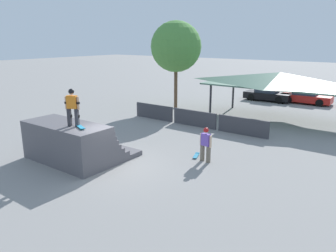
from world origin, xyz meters
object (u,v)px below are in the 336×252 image
object	(u,v)px
skateboard_on_deck	(81,127)
skateboard_on_ground	(196,155)
skater_on_deck	(72,105)
bystander_walking	(206,142)
parked_car_black	(267,94)
parked_car_red	(306,97)
tree_beside_pavilion	(176,47)

from	to	relation	value
skateboard_on_deck	skateboard_on_ground	world-z (taller)	skateboard_on_deck
skater_on_deck	skateboard_on_deck	size ratio (longest dim) A/B	2.14
skater_on_deck	bystander_walking	distance (m)	6.26
skateboard_on_deck	skateboard_on_ground	size ratio (longest dim) A/B	0.95
skater_on_deck	parked_car_black	bearing A→B (deg)	59.29
bystander_walking	skateboard_on_ground	xyz separation A→B (m)	(-0.70, 0.35, -0.92)
parked_car_black	parked_car_red	xyz separation A→B (m)	(3.24, 0.78, 0.00)
parked_car_black	parked_car_red	size ratio (longest dim) A/B	0.99
bystander_walking	parked_car_red	distance (m)	17.96
skateboard_on_deck	skateboard_on_ground	bearing A→B (deg)	75.74
skater_on_deck	bystander_walking	world-z (taller)	skater_on_deck
tree_beside_pavilion	parked_car_black	bearing A→B (deg)	56.59
skateboard_on_ground	tree_beside_pavilion	bearing A→B (deg)	19.83
tree_beside_pavilion	parked_car_black	xyz separation A→B (m)	(5.09, 7.71, -4.42)
skateboard_on_deck	tree_beside_pavilion	world-z (taller)	tree_beside_pavilion
skateboard_on_deck	tree_beside_pavilion	xyz separation A→B (m)	(-4.37, 13.42, 3.11)
skateboard_on_deck	parked_car_red	size ratio (longest dim) A/B	0.18
skater_on_deck	parked_car_red	bearing A→B (deg)	51.09
skateboard_on_deck	parked_car_black	bearing A→B (deg)	111.12
tree_beside_pavilion	parked_car_red	size ratio (longest dim) A/B	1.65
skateboard_on_deck	tree_beside_pavilion	distance (m)	14.45
skateboard_on_ground	parked_car_black	world-z (taller)	parked_car_black
tree_beside_pavilion	parked_car_red	distance (m)	12.68
parked_car_black	skateboard_on_ground	bearing A→B (deg)	-81.95
skater_on_deck	skateboard_on_deck	distance (m)	1.06
tree_beside_pavilion	bystander_walking	bearing A→B (deg)	-48.57
skateboard_on_deck	parked_car_black	world-z (taller)	skateboard_on_deck
skater_on_deck	parked_car_red	distance (m)	22.43
bystander_walking	skateboard_on_ground	size ratio (longest dim) A/B	2.01
parked_car_red	skater_on_deck	bearing A→B (deg)	-102.55
skateboard_on_deck	skateboard_on_ground	xyz separation A→B (m)	(3.28, 4.30, -1.85)
tree_beside_pavilion	skateboard_on_deck	bearing A→B (deg)	-71.95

